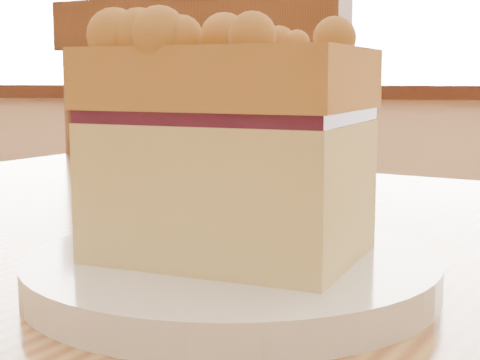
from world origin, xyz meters
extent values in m
cube|color=#3F1C11|center=(-1.90, 3.97, 0.76)|extent=(1.76, 0.06, 0.08)
cube|color=#3F1C11|center=(0.30, 3.97, 0.76)|extent=(1.76, 0.06, 0.08)
cube|color=#B78947|center=(-0.04, 0.14, 0.73)|extent=(1.27, 1.07, 0.04)
cube|color=brown|center=(-0.15, 0.78, 0.46)|extent=(0.56, 0.56, 0.04)
cylinder|color=brown|center=(-0.06, 0.54, 0.70)|extent=(0.04, 0.04, 0.47)
cylinder|color=brown|center=(-0.39, 0.66, 0.70)|extent=(0.04, 0.04, 0.47)
cube|color=brown|center=(-0.22, 0.60, 0.92)|extent=(0.38, 0.18, 0.06)
cylinder|color=brown|center=(-0.14, 0.56, 0.69)|extent=(0.02, 0.02, 0.41)
cylinder|color=brown|center=(-0.22, 0.60, 0.69)|extent=(0.02, 0.02, 0.41)
cylinder|color=brown|center=(-0.31, 0.63, 0.69)|extent=(0.02, 0.02, 0.41)
cylinder|color=white|center=(-0.09, 0.08, 0.76)|extent=(0.20, 0.20, 0.02)
cylinder|color=white|center=(-0.09, 0.08, 0.75)|extent=(0.14, 0.14, 0.01)
cube|color=#EDDA86|center=(-0.09, 0.08, 0.80)|extent=(0.14, 0.12, 0.07)
cube|color=#411226|center=(-0.09, 0.08, 0.83)|extent=(0.14, 0.12, 0.01)
cube|color=#AE7236|center=(-0.09, 0.08, 0.85)|extent=(0.14, 0.12, 0.03)
sphere|color=#AE7236|center=(-0.07, 0.06, 0.87)|extent=(0.02, 0.02, 0.02)
sphere|color=#AE7236|center=(-0.12, 0.07, 0.87)|extent=(0.02, 0.02, 0.02)
sphere|color=#AE7236|center=(-0.09, 0.11, 0.87)|extent=(0.02, 0.02, 0.02)
sphere|color=#AE7236|center=(-0.09, 0.07, 0.87)|extent=(0.02, 0.02, 0.02)
sphere|color=#AE7236|center=(-0.07, 0.04, 0.87)|extent=(0.02, 0.02, 0.02)
sphere|color=#AE7236|center=(-0.12, 0.09, 0.87)|extent=(0.03, 0.03, 0.03)
sphere|color=#AE7236|center=(-0.12, 0.09, 0.87)|extent=(0.03, 0.03, 0.03)
sphere|color=#AE7236|center=(-0.12, 0.09, 0.87)|extent=(0.02, 0.02, 0.02)
sphere|color=#AE7236|center=(-0.06, 0.11, 0.87)|extent=(0.02, 0.02, 0.02)
sphere|color=#AE7236|center=(-0.07, 0.08, 0.87)|extent=(0.02, 0.02, 0.02)
sphere|color=#AE7236|center=(-0.13, 0.09, 0.87)|extent=(0.02, 0.02, 0.02)
sphere|color=#AE7236|center=(-0.09, 0.08, 0.87)|extent=(0.02, 0.02, 0.02)
sphere|color=#AE7236|center=(-0.06, 0.05, 0.87)|extent=(0.02, 0.02, 0.02)
sphere|color=#AE7236|center=(-0.05, 0.04, 0.87)|extent=(0.02, 0.02, 0.02)
sphere|color=#AE7236|center=(-0.08, 0.08, 0.87)|extent=(0.01, 0.01, 0.01)
sphere|color=#AE7236|center=(-0.10, 0.05, 0.87)|extent=(0.02, 0.02, 0.02)
sphere|color=#AE7236|center=(-0.14, 0.08, 0.87)|extent=(0.02, 0.02, 0.02)
sphere|color=#AE7236|center=(-0.09, 0.07, 0.87)|extent=(0.01, 0.01, 0.01)
sphere|color=#AE7236|center=(-0.15, 0.11, 0.85)|extent=(0.02, 0.02, 0.02)
sphere|color=#AE7236|center=(-0.16, 0.08, 0.84)|extent=(0.02, 0.02, 0.02)
sphere|color=#AE7236|center=(-0.15, 0.09, 0.84)|extent=(0.02, 0.02, 0.02)
sphere|color=#AE7236|center=(-0.16, 0.07, 0.81)|extent=(0.01, 0.01, 0.01)
sphere|color=#AE7236|center=(-0.15, 0.12, 0.83)|extent=(0.01, 0.01, 0.01)
camera|label=1|loc=(-0.04, -0.27, 0.85)|focal=55.00mm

